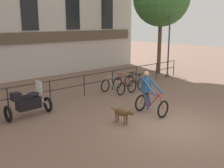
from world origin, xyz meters
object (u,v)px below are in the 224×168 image
Objects in this scene: parked_bicycle_mid_right at (135,82)px; cyclist_with_bike at (149,95)px; parked_motorcycle at (28,103)px; parked_bicycle_near_lamp at (113,87)px; dog at (123,113)px; parked_bicycle_mid_left at (125,84)px; street_lamp at (169,37)px.

cyclist_with_bike is at bearing 54.95° from parked_bicycle_mid_right.
parked_motorcycle is 1.48× the size of parked_bicycle_near_lamp.
dog is 0.91× the size of parked_bicycle_mid_left.
cyclist_with_bike is 1.50× the size of parked_bicycle_mid_left.
parked_bicycle_mid_right is 0.25× the size of street_lamp.
parked_bicycle_mid_left is at bearing -172.53° from street_lamp.
dog is at bearing 44.56° from parked_bicycle_near_lamp.
parked_bicycle_mid_right is (0.83, 0.00, 0.00)m from parked_bicycle_mid_left.
parked_bicycle_mid_right is (2.62, 3.15, -0.41)m from cyclist_with_bike.
parked_bicycle_mid_left is (3.33, 3.28, -0.07)m from dog.
parked_motorcycle is 1.52× the size of parked_bicycle_mid_right.
cyclist_with_bike is 1.58m from dog.
parked_bicycle_mid_left is at bearing 33.68° from dog.
street_lamp is (5.40, 0.60, 2.24)m from parked_bicycle_near_lamp.
parked_motorcycle is 6.34m from parked_bicycle_mid_right.
dog is at bearing 42.92° from parked_bicycle_mid_right.
parked_bicycle_mid_left is 5.12m from street_lamp.
parked_motorcycle reaches higher than parked_bicycle_mid_left.
dog is 9.06m from street_lamp.
dog is 4.67m from parked_bicycle_mid_left.
parked_bicycle_mid_left and parked_bicycle_mid_right have the same top height.
parked_bicycle_near_lamp is 5.88m from street_lamp.
street_lamp is at bearing -174.36° from parked_bicycle_mid_left.
cyclist_with_bike is at bearing -128.81° from parked_motorcycle.
parked_bicycle_near_lamp is at bearing 4.69° from parked_bicycle_mid_right.
parked_bicycle_mid_right is (1.67, -0.00, 0.00)m from parked_bicycle_near_lamp.
parked_motorcycle is (-2.17, 2.98, 0.14)m from dog.
parked_bicycle_mid_right is at bearing -88.57° from parked_motorcycle.
parked_bicycle_mid_left is 0.97× the size of parked_bicycle_mid_right.
parked_bicycle_mid_right is 4.39m from street_lamp.
dog is at bearing -177.26° from cyclist_with_bike.
dog is 0.22× the size of street_lamp.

